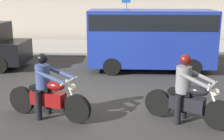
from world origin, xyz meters
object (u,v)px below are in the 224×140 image
(motorcycle_with_rider_gray, at_px, (187,95))
(street_sign_post, at_px, (126,16))
(parked_van_cobalt_blue, at_px, (151,36))
(motorcycle_with_rider_denim_blue, at_px, (47,92))

(motorcycle_with_rider_gray, distance_m, street_sign_post, 9.12)
(motorcycle_with_rider_gray, bearing_deg, parked_van_cobalt_blue, 95.50)
(motorcycle_with_rider_gray, height_order, parked_van_cobalt_blue, parked_van_cobalt_blue)
(motorcycle_with_rider_denim_blue, xyz_separation_m, parked_van_cobalt_blue, (2.75, 4.80, 0.70))
(motorcycle_with_rider_denim_blue, bearing_deg, motorcycle_with_rider_gray, -1.93)
(parked_van_cobalt_blue, bearing_deg, motorcycle_with_rider_denim_blue, -119.81)
(motorcycle_with_rider_denim_blue, height_order, parked_van_cobalt_blue, parked_van_cobalt_blue)
(motorcycle_with_rider_denim_blue, distance_m, street_sign_post, 9.08)
(parked_van_cobalt_blue, bearing_deg, street_sign_post, 103.42)
(motorcycle_with_rider_gray, distance_m, parked_van_cobalt_blue, 4.98)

